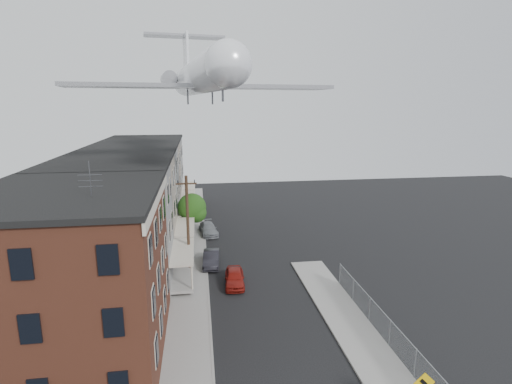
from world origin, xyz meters
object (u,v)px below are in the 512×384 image
(utility_pole, at_px, (188,224))
(car_near, at_px, (235,277))
(car_far, at_px, (208,229))
(airplane, at_px, (200,76))
(street_tree, at_px, (193,209))
(car_mid, at_px, (211,259))

(utility_pole, xyz_separation_m, car_near, (3.80, -2.80, -3.99))
(car_far, relative_size, airplane, 0.18)
(street_tree, bearing_deg, car_far, 34.24)
(car_mid, height_order, car_far, car_mid)
(car_mid, xyz_separation_m, car_far, (0.00, 9.37, -0.04))
(car_near, distance_m, airplane, 17.54)
(airplane, bearing_deg, car_near, -65.00)
(street_tree, relative_size, car_mid, 1.25)
(utility_pole, relative_size, car_mid, 2.16)
(street_tree, distance_m, car_far, 3.45)
(street_tree, xyz_separation_m, airplane, (1.14, -7.72, 13.88))
(car_near, relative_size, car_mid, 0.96)
(car_mid, bearing_deg, street_tree, 105.47)
(street_tree, height_order, car_near, street_tree)
(utility_pole, xyz_separation_m, car_far, (2.00, 11.06, -4.03))
(car_mid, bearing_deg, car_near, -64.22)
(utility_pole, bearing_deg, street_tree, 88.11)
(car_near, bearing_deg, car_mid, 115.59)
(car_near, bearing_deg, airplane, 118.79)
(utility_pole, distance_m, car_far, 11.94)
(street_tree, xyz_separation_m, car_near, (3.47, -12.73, -2.77))
(airplane, bearing_deg, street_tree, 98.39)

